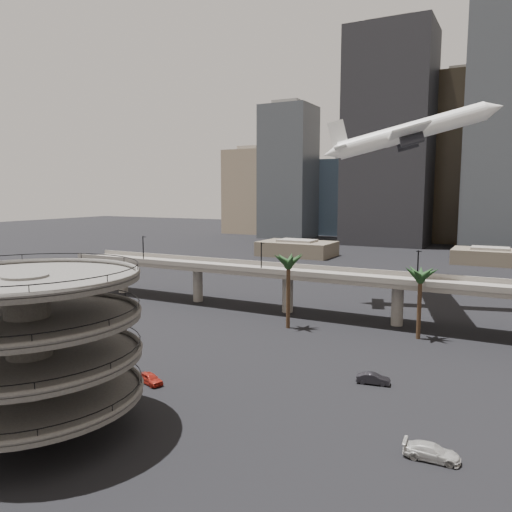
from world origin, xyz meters
The scene contains 10 objects.
ground centered at (0.00, 0.00, 0.00)m, with size 700.00×700.00×0.00m, color black.
parking_ramp centered at (-13.00, -4.00, 9.84)m, with size 22.20×22.20×17.35m.
overpass centered at (0.00, 55.00, 7.34)m, with size 130.00×9.30×14.70m.
palm_trees centered at (21.48, 47.47, 11.30)m, with size 54.40×18.40×14.00m.
low_buildings centered at (6.89, 142.30, 2.86)m, with size 135.00×27.50×6.80m.
skyline centered at (15.11, 217.09, 39.82)m, with size 269.00×86.00×109.06m.
airborne_jet centered at (8.58, 72.21, 36.59)m, with size 36.01×32.47×12.63m.
car_a centered at (-10.78, 11.58, 0.70)m, with size 1.65×4.11×1.40m, color #AC2418.
car_b centered at (14.48, 24.78, 0.69)m, with size 1.47×4.22×1.39m, color black.
car_c centered at (23.88, 9.21, 0.74)m, with size 2.06×5.07×1.47m, color beige.
Camera 1 is at (29.58, -36.26, 24.30)m, focal length 35.00 mm.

